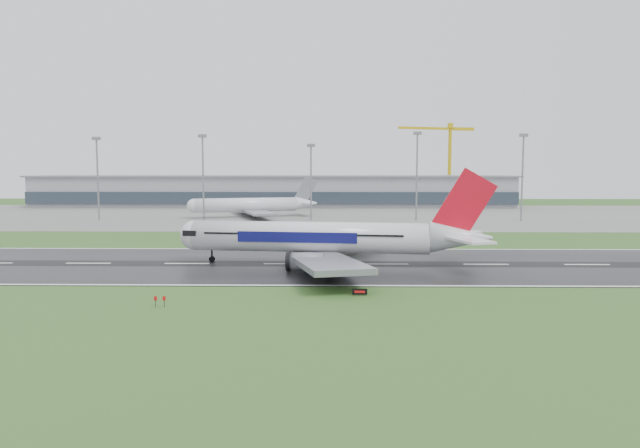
{
  "coord_description": "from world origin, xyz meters",
  "views": [
    {
      "loc": [
        28.66,
        -115.47,
        19.02
      ],
      "look_at": [
        26.61,
        12.0,
        7.0
      ],
      "focal_mm": 32.71,
      "sensor_mm": 36.0,
      "label": 1
    }
  ],
  "objects": [
    {
      "name": "runway_sign",
      "position": [
        33.27,
        -28.85,
        0.52
      ],
      "size": [
        2.28,
        0.87,
        1.04
      ],
      "primitive_type": null,
      "rotation": [
        0.0,
        0.0,
        -0.27
      ],
      "color": "black",
      "rests_on": "ground"
    },
    {
      "name": "floodmast_4",
      "position": [
        60.84,
        100.0,
        15.76
      ],
      "size": [
        0.64,
        0.64,
        31.52
      ],
      "primitive_type": "cylinder",
      "color": "gray",
      "rests_on": "ground"
    },
    {
      "name": "floodmast_1",
      "position": [
        -57.45,
        100.0,
        14.86
      ],
      "size": [
        0.64,
        0.64,
        29.71
      ],
      "primitive_type": "cylinder",
      "color": "gray",
      "rests_on": "ground"
    },
    {
      "name": "apron",
      "position": [
        0.0,
        125.0,
        0.04
      ],
      "size": [
        400.0,
        130.0,
        0.08
      ],
      "primitive_type": "cube",
      "color": "slate",
      "rests_on": "ground"
    },
    {
      "name": "ground",
      "position": [
        0.0,
        0.0,
        0.0
      ],
      "size": [
        520.0,
        520.0,
        0.0
      ],
      "primitive_type": "plane",
      "color": "#2B531E",
      "rests_on": "ground"
    },
    {
      "name": "terminal",
      "position": [
        0.0,
        185.0,
        7.5
      ],
      "size": [
        240.0,
        36.0,
        15.0
      ],
      "primitive_type": "cube",
      "color": "gray",
      "rests_on": "ground"
    },
    {
      "name": "runway",
      "position": [
        0.0,
        0.0,
        0.05
      ],
      "size": [
        400.0,
        45.0,
        0.1
      ],
      "primitive_type": "cube",
      "color": "black",
      "rests_on": "ground"
    },
    {
      "name": "floodmast_5",
      "position": [
        99.54,
        100.0,
        15.38
      ],
      "size": [
        0.64,
        0.64,
        30.76
      ],
      "primitive_type": "cylinder",
      "color": "gray",
      "rests_on": "ground"
    },
    {
      "name": "main_airliner",
      "position": [
        29.02,
        -0.59,
        9.28
      ],
      "size": [
        69.08,
        66.52,
        18.35
      ],
      "primitive_type": null,
      "rotation": [
        0.0,
        0.0,
        -0.13
      ],
      "color": "silver",
      "rests_on": "runway"
    },
    {
      "name": "tower_crane",
      "position": [
        93.29,
        200.0,
        21.78
      ],
      "size": [
        42.85,
        15.12,
        43.55
      ],
      "primitive_type": null,
      "rotation": [
        0.0,
        0.0,
        0.3
      ],
      "color": "gold",
      "rests_on": "ground"
    },
    {
      "name": "parked_airliner",
      "position": [
        -2.28,
        115.12,
        7.87
      ],
      "size": [
        65.81,
        63.45,
        15.58
      ],
      "primitive_type": null,
      "rotation": [
        0.0,
        0.0,
        0.31
      ],
      "color": "silver",
      "rests_on": "apron"
    },
    {
      "name": "floodmast_3",
      "position": [
        21.86,
        100.0,
        13.56
      ],
      "size": [
        0.64,
        0.64,
        27.12
      ],
      "primitive_type": "cylinder",
      "color": "gray",
      "rests_on": "ground"
    },
    {
      "name": "floodmast_2",
      "position": [
        -18.12,
        100.0,
        15.31
      ],
      "size": [
        0.64,
        0.64,
        30.62
      ],
      "primitive_type": "cylinder",
      "color": "gray",
      "rests_on": "ground"
    }
  ]
}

